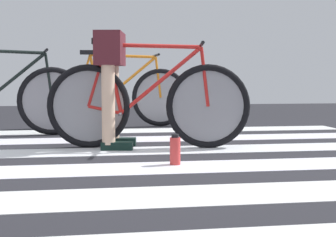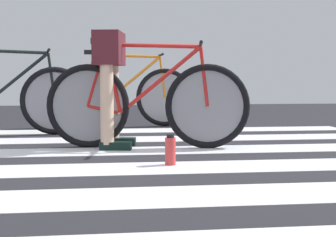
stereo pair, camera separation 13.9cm
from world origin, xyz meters
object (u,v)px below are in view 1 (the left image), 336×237
(bicycle_2_of_3, at_px, (0,99))
(bicycle_3_of_3, at_px, (119,96))
(cyclist_1_of_3, at_px, (111,73))
(bicycle_1_of_3, at_px, (148,103))
(water_bottle, at_px, (175,150))

(bicycle_2_of_3, bearing_deg, bicycle_3_of_3, 24.12)
(bicycle_3_of_3, bearing_deg, cyclist_1_of_3, -96.18)
(bicycle_3_of_3, bearing_deg, bicycle_2_of_3, -147.91)
(bicycle_1_of_3, bearing_deg, bicycle_2_of_3, 153.59)
(bicycle_3_of_3, relative_size, water_bottle, 8.09)
(cyclist_1_of_3, height_order, bicycle_2_of_3, cyclist_1_of_3)
(bicycle_1_of_3, bearing_deg, bicycle_3_of_3, 104.43)
(bicycle_1_of_3, bearing_deg, cyclist_1_of_3, -180.00)
(bicycle_1_of_3, relative_size, cyclist_1_of_3, 1.75)
(bicycle_2_of_3, xyz_separation_m, bicycle_3_of_3, (1.24, 0.82, 0.00))
(bicycle_1_of_3, xyz_separation_m, bicycle_3_of_3, (-0.15, 1.84, 0.00))
(bicycle_1_of_3, height_order, bicycle_3_of_3, same)
(cyclist_1_of_3, relative_size, bicycle_3_of_3, 0.57)
(bicycle_3_of_3, bearing_deg, bicycle_1_of_3, -86.51)
(bicycle_2_of_3, bearing_deg, bicycle_1_of_3, -45.32)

